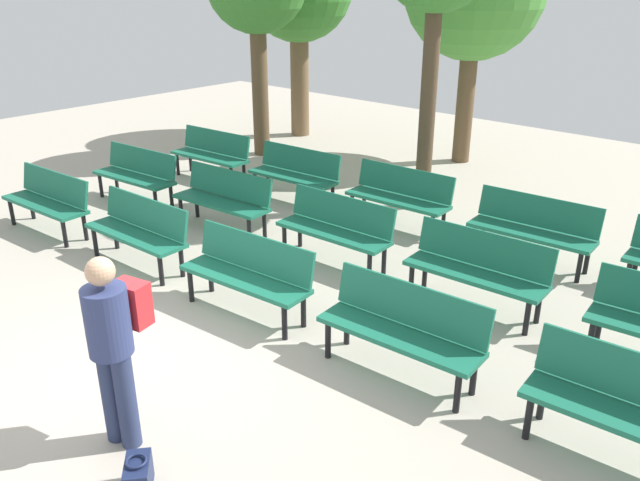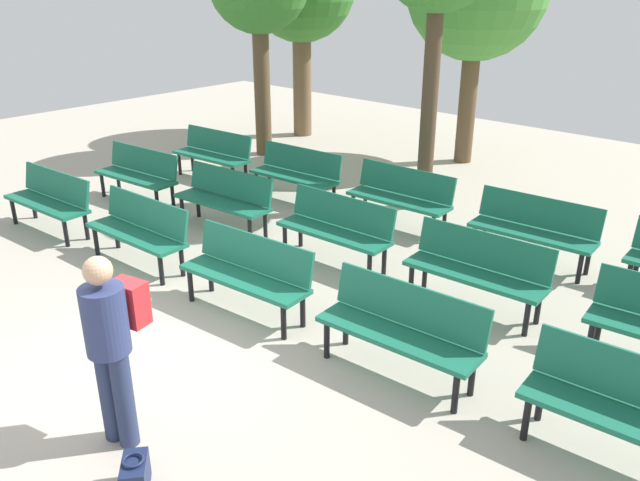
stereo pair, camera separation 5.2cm
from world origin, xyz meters
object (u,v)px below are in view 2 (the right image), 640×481
(bench_r1_c0, at_px, (139,172))
(visitor_with_backpack, at_px, (112,339))
(bench_r2_c3, at_px, (534,227))
(handbag, at_px, (135,476))
(bench_r1_c2, at_px, (337,226))
(bench_r2_c2, at_px, (401,194))
(bench_r1_c1, at_px, (225,196))
(bench_r0_c3, at_px, (402,326))
(bench_r0_c1, at_px, (140,228))
(bench_r0_c2, at_px, (248,270))
(bench_r1_c3, at_px, (478,267))
(bench_r0_c0, at_px, (50,198))
(bench_r0_c4, at_px, (633,407))
(bench_r2_c1, at_px, (297,171))
(bench_r2_c0, at_px, (214,152))

(bench_r1_c0, distance_m, visitor_with_backpack, 6.04)
(bench_r2_c3, bearing_deg, handbag, -97.70)
(bench_r1_c2, xyz_separation_m, bench_r2_c2, (-0.12, 1.60, 0.00))
(bench_r1_c2, relative_size, handbag, 4.49)
(bench_r1_c0, distance_m, bench_r1_c1, 2.01)
(bench_r1_c2, bearing_deg, bench_r0_c3, -38.20)
(bench_r0_c1, bearing_deg, bench_r1_c1, 92.46)
(bench_r0_c2, height_order, bench_r0_c3, same)
(bench_r0_c1, bearing_deg, bench_r1_c3, 23.34)
(bench_r0_c0, bearing_deg, bench_r0_c4, 0.45)
(bench_r0_c4, distance_m, bench_r2_c1, 6.74)
(bench_r0_c0, xyz_separation_m, bench_r1_c2, (3.83, 1.95, 0.00))
(bench_r1_c0, distance_m, bench_r2_c2, 4.33)
(bench_r0_c0, relative_size, bench_r1_c0, 1.00)
(bench_r0_c0, relative_size, handbag, 4.52)
(bench_r2_c1, bearing_deg, bench_r0_c4, -27.96)
(bench_r0_c3, bearing_deg, bench_r1_c1, 158.31)
(bench_r0_c3, height_order, bench_r1_c0, same)
(visitor_with_backpack, bearing_deg, bench_r0_c4, -155.21)
(bench_r0_c1, distance_m, bench_r0_c2, 1.99)
(bench_r0_c2, relative_size, bench_r0_c4, 1.00)
(bench_r1_c1, xyz_separation_m, bench_r1_c2, (1.98, 0.21, 0.00))
(bench_r0_c3, distance_m, bench_r0_c4, 2.01)
(bench_r1_c1, height_order, bench_r2_c0, same)
(bench_r0_c3, xyz_separation_m, bench_r0_c4, (2.00, 0.19, 0.00))
(bench_r2_c2, bearing_deg, bench_r1_c2, -88.38)
(bench_r2_c1, relative_size, bench_r2_c3, 1.00)
(bench_r0_c1, distance_m, bench_r0_c3, 3.95)
(bench_r0_c2, bearing_deg, bench_r0_c0, 178.95)
(bench_r0_c3, relative_size, bench_r1_c3, 1.00)
(bench_r0_c2, height_order, bench_r2_c3, same)
(bench_r0_c2, xyz_separation_m, bench_r2_c3, (1.78, 3.35, 0.00))
(bench_r1_c1, xyz_separation_m, bench_r1_c3, (3.96, 0.32, 0.00))
(bench_r0_c0, xyz_separation_m, handbag, (5.37, -2.10, -0.37))
(bench_r0_c0, xyz_separation_m, bench_r2_c2, (3.70, 3.56, 0.00))
(bench_r2_c1, xyz_separation_m, bench_r2_c2, (1.95, 0.20, 0.00))
(bench_r1_c0, xyz_separation_m, bench_r2_c1, (1.92, 1.76, 0.00))
(bench_r1_c0, xyz_separation_m, bench_r2_c0, (-0.07, 1.63, 0.00))
(bench_r0_c4, relative_size, bench_r1_c1, 1.00)
(bench_r0_c0, distance_m, bench_r2_c3, 6.80)
(handbag, bearing_deg, bench_r0_c2, 120.34)
(bench_r0_c1, height_order, bench_r2_c0, same)
(handbag, bearing_deg, bench_r0_c4, 46.95)
(bench_r0_c3, bearing_deg, bench_r0_c0, -179.68)
(bench_r0_c2, height_order, bench_r2_c2, same)
(bench_r1_c1, height_order, handbag, bench_r1_c1)
(bench_r0_c3, bearing_deg, bench_r1_c0, 165.32)
(bench_r0_c4, bearing_deg, bench_r2_c3, 121.70)
(bench_r0_c3, bearing_deg, bench_r0_c2, -179.43)
(visitor_with_backpack, relative_size, handbag, 4.57)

